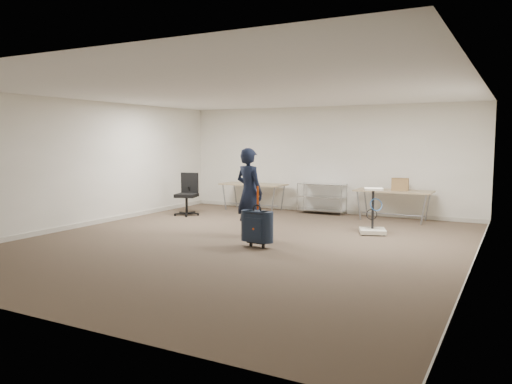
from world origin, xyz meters
The scene contains 10 objects.
ground centered at (0.00, 0.00, 0.00)m, with size 9.00×9.00×0.00m, color #46392A.
room_shell centered at (0.00, 1.38, 0.05)m, with size 8.00×9.00×9.00m.
folding_table_left centered at (-1.90, 3.95, 0.68)m, with size 1.80×0.75×0.73m.
folding_table_right centered at (1.90, 3.95, 0.68)m, with size 1.80×0.75×0.73m.
wire_shelf centered at (0.00, 4.20, 0.44)m, with size 1.22×0.47×0.80m.
person centered at (-0.20, 0.63, 0.88)m, with size 0.64×0.42×1.77m, color black.
suitcase centered at (0.43, -0.22, 0.38)m, with size 0.42×0.25×1.11m.
office_chair centered at (-2.97, 2.36, 0.33)m, with size 0.65×0.65×1.08m.
equipment_cart centered at (1.92, 2.03, 0.25)m, with size 0.66×0.66×0.95m.
cardboard_box centered at (2.03, 4.03, 0.87)m, with size 0.38×0.29×0.29m, color #9A6947.
Camera 1 is at (4.56, -8.01, 1.93)m, focal length 35.00 mm.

